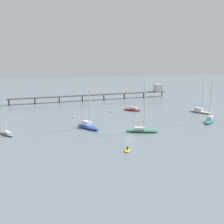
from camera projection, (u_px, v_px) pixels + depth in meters
ground_plane at (129, 131)px, 70.33m from camera, size 400.00×400.00×0.00m
pier at (120, 92)px, 124.92m from camera, size 72.82×10.95×6.14m
sailboat_cream at (200, 111)px, 94.02m from camera, size 5.55×9.12×10.76m
sailboat_green at (142, 129)px, 69.46m from camera, size 8.65×4.91×13.00m
sailboat_gray at (6, 132)px, 67.03m from camera, size 4.80×6.21×10.26m
sailboat_red at (132, 109)px, 97.49m from camera, size 6.34×6.17×9.49m
sailboat_teal at (210, 120)px, 80.15m from camera, size 7.13×6.94×12.66m
sailboat_blue at (88, 126)px, 73.35m from camera, size 6.26×8.80×11.58m
dinghy_yellow at (128, 150)px, 55.51m from camera, size 2.17×2.52×1.14m
mooring_buoy_far at (111, 111)px, 94.65m from camera, size 0.74×0.74×0.74m
mooring_buoy_near at (74, 117)px, 86.11m from camera, size 0.63×0.63×0.63m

